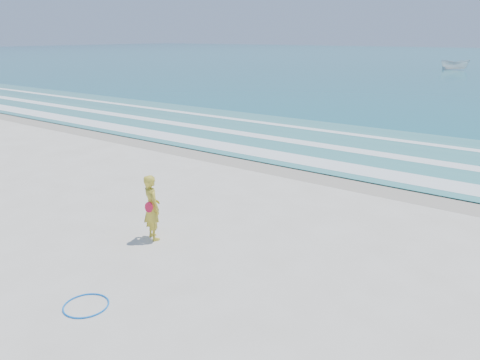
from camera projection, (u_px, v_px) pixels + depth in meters
The scene contains 9 objects.
ground at pixel (136, 260), 11.09m from camera, with size 400.00×400.00×0.00m, color silver.
wet_sand at pixel (315, 173), 17.98m from camera, with size 400.00×2.40×0.00m, color #B2A893.
shallow at pixel (366, 148), 21.80m from camera, with size 400.00×10.00×0.01m, color #59B7AD.
foam_near at pixel (331, 165), 18.97m from camera, with size 400.00×1.40×0.01m, color white.
foam_mid at pixel (359, 151), 21.19m from camera, with size 400.00×0.90×0.01m, color white.
foam_far at pixel (385, 139), 23.71m from camera, with size 400.00×0.60×0.01m, color white.
hoop at pixel (86, 305), 9.19m from camera, with size 0.89×0.89×0.03m, color blue.
boat at pixel (455, 65), 69.36m from camera, with size 1.48×3.93×1.52m, color white.
woman at pixel (152, 207), 12.01m from camera, with size 0.74×0.62×1.73m.
Camera 1 is at (7.96, -6.57, 5.11)m, focal length 35.00 mm.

